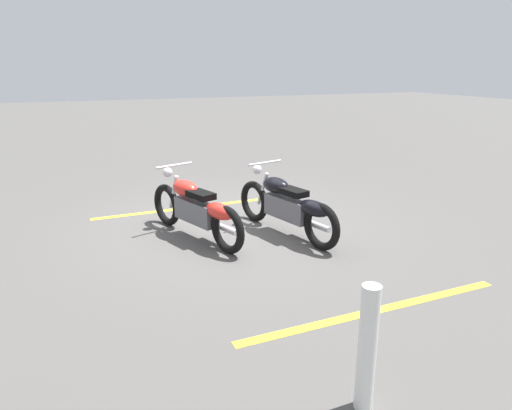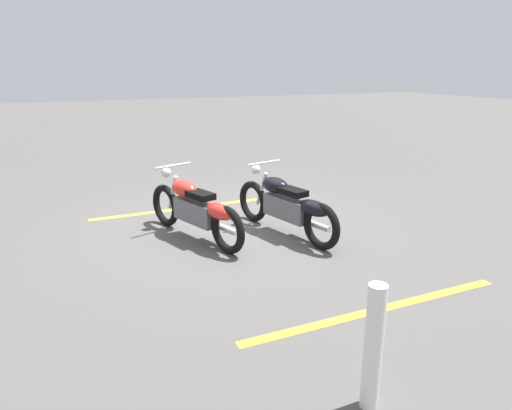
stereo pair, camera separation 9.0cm
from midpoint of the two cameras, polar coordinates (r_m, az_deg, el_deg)
ground_plane at (r=7.49m, az=-3.08°, el=-2.44°), size 60.00×60.00×0.00m
motorcycle_bright_foreground at (r=6.79m, az=-6.93°, el=-0.48°), size 2.15×0.89×1.04m
motorcycle_dark_foreground at (r=6.92m, az=4.29°, el=-0.08°), size 2.19×0.79×1.04m
bollard_post at (r=3.60m, az=14.23°, el=-16.76°), size 0.14×0.14×1.00m
parking_stripe_near at (r=8.42m, az=-8.54°, el=-0.41°), size 0.14×3.20×0.01m
parking_stripe_mid at (r=5.14m, az=15.10°, el=-12.41°), size 0.14×3.20×0.01m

